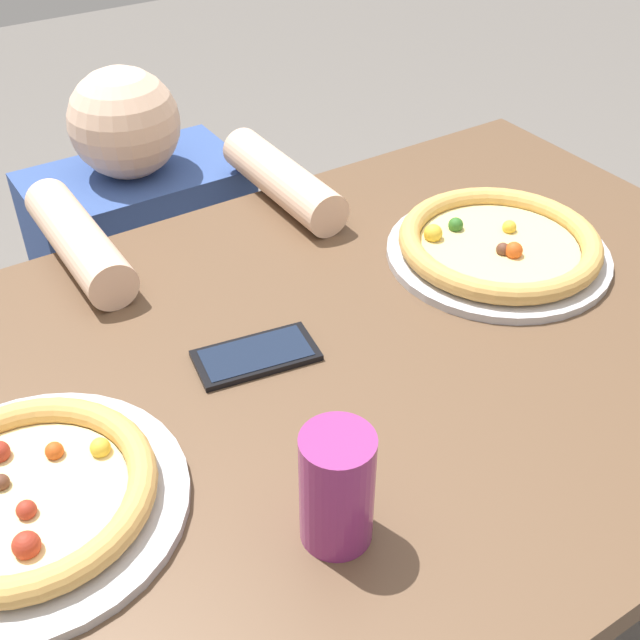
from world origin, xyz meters
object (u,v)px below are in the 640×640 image
(pizza_far, at_px, (499,246))
(drink_cup_colored, at_px, (337,488))
(pizza_near, at_px, (29,497))
(diner_seated, at_px, (158,321))
(cell_phone, at_px, (256,355))

(pizza_far, bearing_deg, drink_cup_colored, -149.20)
(pizza_near, height_order, drink_cup_colored, drink_cup_colored)
(diner_seated, bearing_deg, pizza_far, -57.51)
(pizza_far, height_order, drink_cup_colored, drink_cup_colored)
(cell_phone, bearing_deg, pizza_near, -164.69)
(pizza_near, xyz_separation_m, pizza_far, (0.71, 0.09, 0.00))
(cell_phone, relative_size, diner_seated, 0.17)
(drink_cup_colored, height_order, cell_phone, drink_cup_colored)
(drink_cup_colored, bearing_deg, cell_phone, 77.21)
(pizza_near, xyz_separation_m, diner_seated, (0.36, 0.63, -0.35))
(drink_cup_colored, relative_size, cell_phone, 0.81)
(pizza_near, xyz_separation_m, cell_phone, (0.30, 0.08, -0.01))
(pizza_far, relative_size, diner_seated, 0.35)
(pizza_near, distance_m, pizza_far, 0.71)
(pizza_far, bearing_deg, cell_phone, -178.91)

